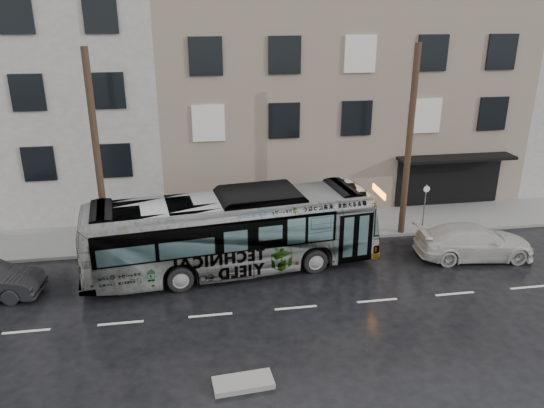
{
  "coord_description": "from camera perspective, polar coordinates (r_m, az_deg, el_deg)",
  "views": [
    {
      "loc": [
        -3.66,
        -19.39,
        10.68
      ],
      "look_at": [
        -0.09,
        2.5,
        2.32
      ],
      "focal_mm": 35.0,
      "sensor_mm": 36.0,
      "label": 1
    }
  ],
  "objects": [
    {
      "name": "sidewalk",
      "position": [
        26.75,
        -0.63,
        -2.7
      ],
      "size": [
        90.0,
        3.6,
        0.15
      ],
      "primitive_type": "cube",
      "color": "gray",
      "rests_on": "ground"
    },
    {
      "name": "sign_post",
      "position": [
        26.99,
        16.06,
        -0.41
      ],
      "size": [
        0.06,
        0.06,
        2.4
      ],
      "primitive_type": "cylinder",
      "color": "slate",
      "rests_on": "sidewalk"
    },
    {
      "name": "bus",
      "position": [
        22.34,
        -4.31,
        -3.04
      ],
      "size": [
        12.65,
        4.36,
        3.45
      ],
      "primitive_type": "imported",
      "rotation": [
        0.0,
        0.0,
        1.69
      ],
      "color": "#B2B2B2",
      "rests_on": "ground"
    },
    {
      "name": "slush_pile",
      "position": [
        16.73,
        -3.11,
        -18.65
      ],
      "size": [
        1.86,
        0.94,
        0.18
      ],
      "primitive_type": "cube",
      "rotation": [
        0.0,
        0.0,
        0.08
      ],
      "color": "#A3A19B",
      "rests_on": "ground"
    },
    {
      "name": "ground",
      "position": [
        22.44,
        1.28,
        -7.78
      ],
      "size": [
        120.0,
        120.0,
        0.0
      ],
      "primitive_type": "plane",
      "color": "black",
      "rests_on": "ground"
    },
    {
      "name": "white_sedan",
      "position": [
        25.4,
        20.91,
        -3.8
      ],
      "size": [
        5.39,
        2.62,
        1.51
      ],
      "primitive_type": "imported",
      "rotation": [
        0.0,
        0.0,
        1.47
      ],
      "color": "beige",
      "rests_on": "ground"
    },
    {
      "name": "building_taupe",
      "position": [
        33.64,
        5.9,
        11.68
      ],
      "size": [
        20.0,
        12.0,
        11.0
      ],
      "primitive_type": "cube",
      "color": "gray",
      "rests_on": "ground"
    },
    {
      "name": "utility_pole_front",
      "position": [
        25.58,
        14.53,
        6.35
      ],
      "size": [
        0.3,
        0.3,
        9.0
      ],
      "primitive_type": "cylinder",
      "color": "#3D2B1E",
      "rests_on": "sidewalk"
    },
    {
      "name": "utility_pole_rear",
      "position": [
        23.79,
        -18.29,
        4.91
      ],
      "size": [
        0.3,
        0.3,
        9.0
      ],
      "primitive_type": "cylinder",
      "color": "#3D2B1E",
      "rests_on": "sidewalk"
    }
  ]
}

